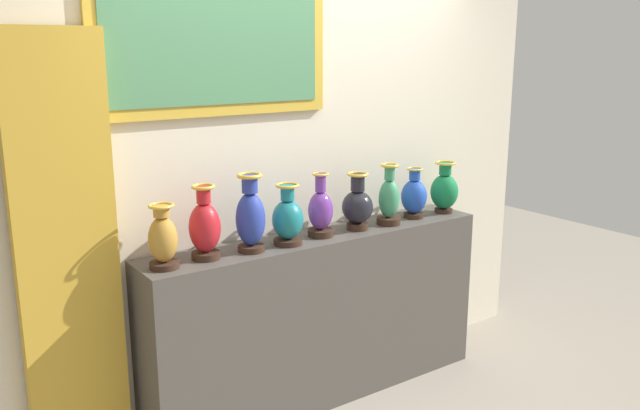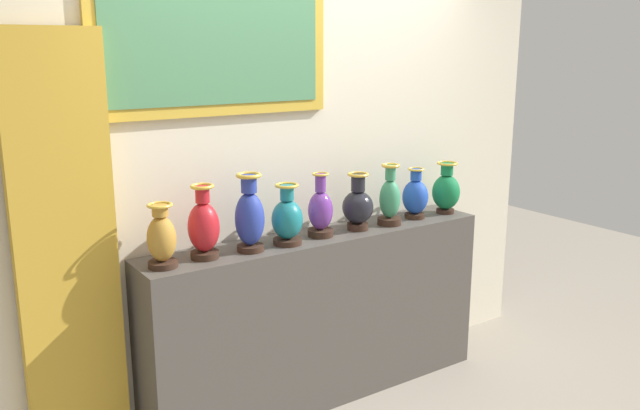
{
  "view_description": "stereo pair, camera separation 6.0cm",
  "coord_description": "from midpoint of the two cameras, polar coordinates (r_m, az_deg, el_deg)",
  "views": [
    {
      "loc": [
        -2.13,
        -3.0,
        2.06
      ],
      "look_at": [
        0.0,
        0.0,
        1.18
      ],
      "focal_mm": 37.63,
      "sensor_mm": 36.0,
      "label": 1
    },
    {
      "loc": [
        -2.08,
        -3.04,
        2.06
      ],
      "look_at": [
        0.0,
        0.0,
        1.18
      ],
      "focal_mm": 37.63,
      "sensor_mm": 36.0,
      "label": 2
    }
  ],
  "objects": [
    {
      "name": "vase_violet",
      "position": [
        3.77,
        -0.42,
        -0.55
      ],
      "size": [
        0.15,
        0.15,
        0.36
      ],
      "color": "#382319",
      "rests_on": "display_shelf"
    },
    {
      "name": "curtain_gold",
      "position": [
        3.37,
        -21.13,
        -4.5
      ],
      "size": [
        0.47,
        0.08,
        2.14
      ],
      "primitive_type": "cube",
      "color": "gold",
      "rests_on": "ground_plane"
    },
    {
      "name": "vase_jade",
      "position": [
        4.04,
        5.46,
        0.48
      ],
      "size": [
        0.14,
        0.14,
        0.37
      ],
      "color": "#382319",
      "rests_on": "display_shelf"
    },
    {
      "name": "display_shelf",
      "position": [
        3.99,
        -0.44,
        -9.5
      ],
      "size": [
        2.15,
        0.36,
        1.0
      ],
      "primitive_type": "cube",
      "color": "#4C4742",
      "rests_on": "ground_plane"
    },
    {
      "name": "ground_plane",
      "position": [
        4.22,
        -0.43,
        -15.79
      ],
      "size": [
        9.67,
        9.67,
        0.0
      ],
      "primitive_type": "plane",
      "color": "gray"
    },
    {
      "name": "vase_cobalt",
      "position": [
        3.5,
        -6.42,
        -1.03
      ],
      "size": [
        0.16,
        0.16,
        0.42
      ],
      "color": "#382319",
      "rests_on": "display_shelf"
    },
    {
      "name": "vase_sapphire",
      "position": [
        4.22,
        7.59,
        0.74
      ],
      "size": [
        0.16,
        0.16,
        0.32
      ],
      "color": "#382319",
      "rests_on": "display_shelf"
    },
    {
      "name": "vase_crimson",
      "position": [
        3.42,
        -10.27,
        -1.88
      ],
      "size": [
        0.16,
        0.16,
        0.38
      ],
      "color": "#382319",
      "rests_on": "display_shelf"
    },
    {
      "name": "vase_teal",
      "position": [
        3.62,
        -3.24,
        -1.21
      ],
      "size": [
        0.17,
        0.17,
        0.33
      ],
      "color": "#382319",
      "rests_on": "display_shelf"
    },
    {
      "name": "vase_ochre",
      "position": [
        3.32,
        -13.72,
        -2.87
      ],
      "size": [
        0.15,
        0.15,
        0.32
      ],
      "color": "#382319",
      "rests_on": "display_shelf"
    },
    {
      "name": "back_wall",
      "position": [
        3.9,
        -2.68,
        6.78
      ],
      "size": [
        3.67,
        0.14,
        3.19
      ],
      "color": "beige",
      "rests_on": "ground_plane"
    },
    {
      "name": "vase_emerald",
      "position": [
        4.38,
        10.14,
        1.24
      ],
      "size": [
        0.18,
        0.18,
        0.33
      ],
      "color": "#382319",
      "rests_on": "display_shelf"
    },
    {
      "name": "vase_onyx",
      "position": [
        3.91,
        2.76,
        -0.04
      ],
      "size": [
        0.18,
        0.18,
        0.34
      ],
      "color": "#382319",
      "rests_on": "display_shelf"
    }
  ]
}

